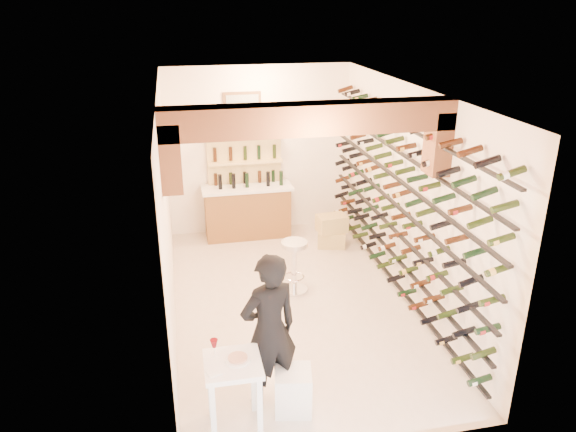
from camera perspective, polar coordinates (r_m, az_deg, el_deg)
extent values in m
plane|color=beige|center=(8.51, 0.42, -8.90)|extent=(6.00, 6.00, 0.00)
cube|color=white|center=(10.63, -3.01, 6.78)|extent=(3.50, 0.02, 3.20)
cube|color=white|center=(5.21, 7.59, -10.10)|extent=(3.50, 0.02, 3.20)
cube|color=white|center=(7.66, -12.45, 0.28)|extent=(0.02, 6.00, 3.20)
cube|color=white|center=(8.34, 12.29, 2.08)|extent=(0.02, 6.00, 3.20)
cube|color=#9C4937|center=(7.41, 0.49, 12.92)|extent=(3.50, 6.00, 0.02)
cube|color=#A6603A|center=(6.48, 2.40, 10.03)|extent=(3.50, 0.35, 0.36)
cube|color=#A6603A|center=(6.38, -12.08, 5.95)|extent=(0.24, 0.35, 0.80)
cube|color=#A6603A|center=(7.13, 15.26, 7.32)|extent=(0.24, 0.35, 0.80)
cube|color=black|center=(8.82, 10.64, -6.27)|extent=(0.06, 5.70, 0.03)
cube|color=black|center=(8.64, 10.82, -3.93)|extent=(0.06, 5.70, 0.03)
cube|color=black|center=(8.48, 11.00, -1.49)|extent=(0.06, 5.70, 0.03)
cube|color=black|center=(8.33, 11.20, 1.04)|extent=(0.06, 5.70, 0.03)
cube|color=black|center=(8.20, 11.40, 3.66)|extent=(0.06, 5.70, 0.03)
cube|color=black|center=(8.09, 11.61, 6.35)|extent=(0.06, 5.70, 0.03)
cube|color=black|center=(8.00, 11.82, 9.11)|extent=(0.06, 5.70, 0.03)
cube|color=brown|center=(10.61, -4.20, 0.35)|extent=(1.60, 0.55, 0.96)
cube|color=white|center=(10.44, -4.27, 2.93)|extent=(1.70, 0.62, 0.05)
cube|color=#DEC17C|center=(10.68, -4.47, 3.46)|extent=(1.40, 0.10, 2.00)
cube|color=#DEC17C|center=(10.78, -4.32, 0.52)|extent=(1.40, 0.28, 0.04)
cube|color=#DEC17C|center=(10.61, -4.39, 3.04)|extent=(1.40, 0.28, 0.04)
cube|color=#DEC17C|center=(10.46, -4.47, 5.64)|extent=(1.40, 0.28, 0.04)
cube|color=#DEC17C|center=(10.33, -4.55, 8.30)|extent=(1.40, 0.28, 0.04)
cube|color=brown|center=(10.37, -4.74, 11.18)|extent=(0.70, 0.04, 0.55)
cube|color=#99998C|center=(10.35, -4.73, 11.15)|extent=(0.60, 0.01, 0.45)
cube|color=white|center=(5.88, -5.74, -15.01)|extent=(0.59, 0.59, 0.06)
cube|color=white|center=(5.96, -7.73, -19.85)|extent=(0.06, 0.06, 0.80)
cube|color=white|center=(5.98, -2.93, -19.40)|extent=(0.06, 0.06, 0.80)
cube|color=white|center=(6.32, -8.05, -17.03)|extent=(0.06, 0.06, 0.80)
cube|color=white|center=(6.35, -3.60, -16.63)|extent=(0.06, 0.06, 0.80)
cylinder|color=white|center=(5.88, -5.21, -14.54)|extent=(0.27, 0.27, 0.02)
cylinder|color=#BF7266|center=(5.87, -5.22, -14.38)|extent=(0.20, 0.20, 0.02)
cube|color=white|center=(5.74, -7.68, -15.70)|extent=(0.17, 0.17, 0.02)
cylinder|color=white|center=(5.99, -7.59, -13.97)|extent=(0.08, 0.08, 0.00)
cylinder|color=white|center=(5.96, -7.62, -13.55)|extent=(0.01, 0.01, 0.10)
cone|color=#53070D|center=(5.91, -7.66, -12.92)|extent=(0.08, 0.08, 0.09)
cube|color=white|center=(6.44, 0.53, -17.58)|extent=(0.47, 0.47, 0.50)
imported|color=black|center=(6.16, -1.96, -11.80)|extent=(0.78, 0.63, 1.86)
cylinder|color=silver|center=(8.82, 0.63, -7.58)|extent=(0.43, 0.43, 0.03)
cylinder|color=silver|center=(8.64, 0.64, -5.34)|extent=(0.09, 0.09, 0.76)
cylinder|color=silver|center=(8.47, 0.65, -2.91)|extent=(0.41, 0.41, 0.08)
torus|color=silver|center=(8.72, 0.63, -6.30)|extent=(0.33, 0.33, 0.03)
cube|color=tan|center=(10.29, 4.50, -2.34)|extent=(0.58, 0.47, 0.30)
cube|color=tan|center=(10.17, 4.55, -0.76)|extent=(0.56, 0.42, 0.31)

